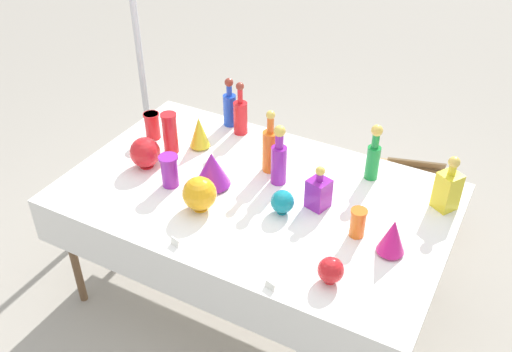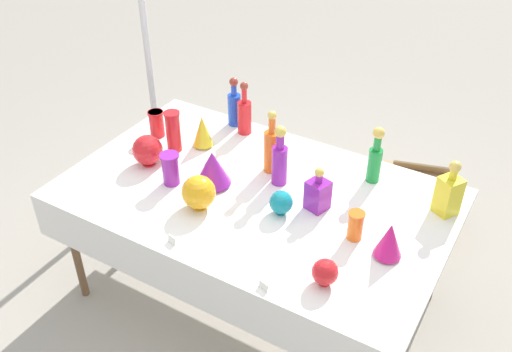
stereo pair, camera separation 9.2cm
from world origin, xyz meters
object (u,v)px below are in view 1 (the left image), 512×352
object	(u,v)px
tall_bottle_3	(240,115)
slender_vase_2	(169,170)
tall_bottle_1	(270,148)
square_decanter_0	(319,192)
square_decanter_1	(448,188)
round_bowl_3	(200,194)
slender_vase_0	(152,125)
tall_bottle_0	(279,159)
fluted_vase_1	(393,236)
tall_bottle_4	(374,155)
fluted_vase_2	(199,132)
fluted_vase_0	(212,169)
round_bowl_2	(282,202)
cardboard_box_behind_left	(405,200)
slender_vase_1	(358,222)
tall_bottle_2	(230,106)
round_bowl_0	(145,152)
slender_vase_3	(170,132)
canopy_pole	(137,34)
round_bowl_1	(331,270)

from	to	relation	value
tall_bottle_3	slender_vase_2	bearing A→B (deg)	-95.33
tall_bottle_1	square_decanter_0	bearing A→B (deg)	-25.67
square_decanter_1	round_bowl_3	distance (m)	1.19
round_bowl_3	slender_vase_0	bearing A→B (deg)	144.59
slender_vase_0	round_bowl_3	world-z (taller)	round_bowl_3
tall_bottle_0	fluted_vase_1	size ratio (longest dim) A/B	1.86
tall_bottle_4	fluted_vase_2	xyz separation A→B (m)	(-0.95, -0.18, -0.04)
fluted_vase_1	tall_bottle_1	bearing A→B (deg)	157.21
tall_bottle_3	square_decanter_0	xyz separation A→B (m)	(0.68, -0.43, -0.03)
fluted_vase_0	round_bowl_2	bearing A→B (deg)	-4.10
tall_bottle_4	fluted_vase_1	world-z (taller)	tall_bottle_4
tall_bottle_4	fluted_vase_1	bearing A→B (deg)	-62.51
square_decanter_0	cardboard_box_behind_left	distance (m)	1.25
tall_bottle_0	square_decanter_0	world-z (taller)	tall_bottle_0
tall_bottle_0	slender_vase_0	bearing A→B (deg)	176.69
slender_vase_1	square_decanter_0	bearing A→B (deg)	155.19
round_bowl_3	fluted_vase_2	bearing A→B (deg)	123.08
tall_bottle_3	cardboard_box_behind_left	distance (m)	1.30
square_decanter_0	slender_vase_1	size ratio (longest dim) A/B	1.62
slender_vase_2	round_bowl_3	bearing A→B (deg)	-20.74
tall_bottle_0	tall_bottle_1	distance (m)	0.12
tall_bottle_2	slender_vase_2	distance (m)	0.68
tall_bottle_4	round_bowl_2	size ratio (longest dim) A/B	2.59
round_bowl_0	slender_vase_0	bearing A→B (deg)	119.53
tall_bottle_4	fluted_vase_0	xyz separation A→B (m)	(-0.69, -0.45, -0.04)
slender_vase_3	round_bowl_3	size ratio (longest dim) A/B	1.36
slender_vase_2	cardboard_box_behind_left	size ratio (longest dim) A/B	0.33
tall_bottle_2	tall_bottle_3	xyz separation A→B (m)	(0.10, -0.05, -0.00)
fluted_vase_1	cardboard_box_behind_left	xyz separation A→B (m)	(-0.18, 1.18, -0.68)
slender_vase_2	cardboard_box_behind_left	xyz separation A→B (m)	(0.97, 1.23, -0.68)
tall_bottle_4	round_bowl_3	distance (m)	0.91
tall_bottle_4	cardboard_box_behind_left	world-z (taller)	tall_bottle_4
tall_bottle_1	tall_bottle_3	world-z (taller)	tall_bottle_1
round_bowl_0	fluted_vase_2	bearing A→B (deg)	63.44
slender_vase_0	slender_vase_2	bearing A→B (deg)	-42.99
fluted_vase_0	canopy_pole	distance (m)	1.29
tall_bottle_3	slender_vase_2	xyz separation A→B (m)	(-0.06, -0.63, -0.03)
slender_vase_0	canopy_pole	xyz separation A→B (m)	(-0.47, 0.52, 0.28)
slender_vase_3	canopy_pole	world-z (taller)	canopy_pole
tall_bottle_4	round_bowl_2	world-z (taller)	tall_bottle_4
tall_bottle_0	round_bowl_2	xyz separation A→B (m)	(0.13, -0.22, -0.08)
square_decanter_1	round_bowl_3	bearing A→B (deg)	-151.17
slender_vase_2	round_bowl_2	bearing A→B (deg)	6.79
slender_vase_3	fluted_vase_1	size ratio (longest dim) A/B	1.32
slender_vase_1	round_bowl_1	bearing A→B (deg)	-89.43
slender_vase_3	tall_bottle_1	bearing A→B (deg)	10.24
fluted_vase_0	canopy_pole	xyz separation A→B (m)	(-1.02, 0.75, 0.26)
round_bowl_2	slender_vase_0	bearing A→B (deg)	164.66
slender_vase_0	slender_vase_1	distance (m)	1.36
fluted_vase_2	tall_bottle_3	bearing A→B (deg)	63.58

